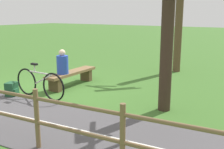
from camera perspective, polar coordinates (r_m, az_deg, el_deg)
The scene contains 9 objects.
ground_plane at distance 8.13m, azimuth -13.99°, elevation -3.17°, with size 80.00×80.00×0.00m, color #3D6B28.
paved_path at distance 4.70m, azimuth 7.10°, elevation -14.91°, with size 2.18×36.00×0.02m, color #4C494C.
path_centre_line at distance 4.70m, azimuth 7.11°, elevation -14.80°, with size 0.10×32.00×0.00m, color silver.
bench at distance 8.38m, azimuth -8.56°, elevation -0.20°, with size 2.01×0.48×0.45m.
person_seated at distance 8.00m, azimuth -10.45°, elevation 2.30°, with size 0.35×0.35×0.72m.
bicycle at distance 7.31m, azimuth -15.13°, elevation -1.87°, with size 0.08×1.76×0.92m.
backpack at distance 7.75m, azimuth -20.46°, elevation -2.97°, with size 0.35×0.35×0.38m.
tree_far_left at distance 10.43m, azimuth 13.91°, elevation 11.09°, with size 0.89×1.47×4.12m.
tree_far_right at distance 6.05m, azimuth 12.08°, elevation 7.62°, with size 1.41×1.15×3.59m.
Camera 1 is at (5.29, 5.78, 2.19)m, focal length 43.13 mm.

